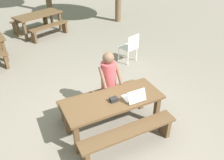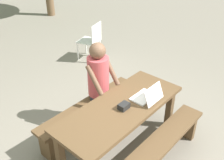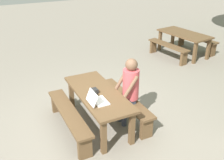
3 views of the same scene
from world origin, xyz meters
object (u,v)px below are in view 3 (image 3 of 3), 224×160
at_px(picnic_table_front, 98,97).
at_px(small_pouch, 95,91).
at_px(laptop, 97,100).
at_px(person_seated, 129,86).
at_px(picnic_table_mid, 184,36).

bearing_deg(picnic_table_front, small_pouch, -105.74).
xyz_separation_m(laptop, person_seated, (-0.15, 0.74, 0.03)).
xyz_separation_m(small_pouch, picnic_table_mid, (-2.39, 4.22, -0.12)).
height_order(laptop, small_pouch, laptop).
relative_size(small_pouch, picnic_table_mid, 0.08).
distance_m(laptop, picnic_table_mid, 5.14).
xyz_separation_m(laptop, small_pouch, (-0.37, 0.11, -0.02)).
height_order(laptop, person_seated, person_seated).
distance_m(small_pouch, person_seated, 0.67).
distance_m(picnic_table_front, picnic_table_mid, 4.81).
bearing_deg(laptop, picnic_table_front, -25.74).
relative_size(picnic_table_front, laptop, 5.30).
xyz_separation_m(picnic_table_front, small_pouch, (-0.02, -0.06, 0.15)).
height_order(picnic_table_front, laptop, laptop).
relative_size(laptop, person_seated, 0.26).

